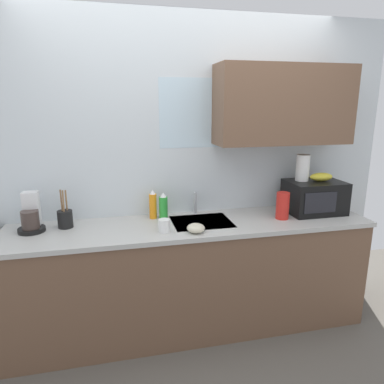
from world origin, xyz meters
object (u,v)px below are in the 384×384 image
Objects in this scene: banana_bunch at (321,177)px; cereal_canister at (283,206)px; dish_soap_bottle_orange at (153,205)px; small_bowl at (196,228)px; microwave at (314,197)px; dish_soap_bottle_green at (163,207)px; mug_white at (164,226)px; coffee_maker at (31,217)px; utensil_crock at (65,218)px; paper_towel_roll at (303,168)px.

cereal_canister is at bearing -165.62° from banana_bunch.
small_bowl is at bearing -56.47° from dish_soap_bottle_orange.
dish_soap_bottle_green is (-1.27, 0.12, -0.03)m from microwave.
dish_soap_bottle_orange is 1.09× the size of cereal_canister.
microwave is 4.84× the size of mug_white.
microwave reaches higher than mug_white.
dish_soap_bottle_orange is at bearing 173.90° from microwave.
coffee_maker reaches higher than mug_white.
dish_soap_bottle_orange is 0.67m from utensil_crock.
dish_soap_bottle_green is at bearing 3.58° from utensil_crock.
microwave is at bearing -27.38° from paper_towel_roll.
microwave is 2.02m from utensil_crock.
utensil_crock reaches higher than coffee_maker.
cereal_canister is (-0.24, -0.15, -0.27)m from paper_towel_roll.
paper_towel_roll is at bearing -0.59° from utensil_crock.
paper_towel_roll is 1.21m from dish_soap_bottle_green.
coffee_maker is 1.29× the size of cereal_canister.
utensil_crock is 2.25× the size of small_bowl.
banana_bunch reaches higher than utensil_crock.
cereal_canister is 0.77m from small_bowl.
coffee_maker is at bearing -176.59° from dish_soap_bottle_green.
dish_soap_bottle_orange is at bearing 174.18° from banana_bunch.
small_bowl is (0.93, -0.32, -0.04)m from utensil_crock.
dish_soap_bottle_orange is at bearing 161.78° from dish_soap_bottle_green.
small_bowl is at bearing -15.26° from mug_white.
coffee_maker is at bearing 175.25° from cereal_canister.
utensil_crock is at bearing 160.94° from small_bowl.
paper_towel_roll reaches higher than dish_soap_bottle_green.
dish_soap_bottle_green is at bearing -18.22° from dish_soap_bottle_orange.
small_bowl is at bearing -63.84° from dish_soap_bottle_green.
banana_bunch is 0.18m from paper_towel_roll.
utensil_crock reaches higher than dish_soap_bottle_orange.
microwave is at bearing -2.03° from utensil_crock.
paper_towel_roll is 1.69× the size of small_bowl.
mug_white is at bearing -20.21° from utensil_crock.
cereal_canister is 1.69m from utensil_crock.
cereal_canister is at bearing -147.99° from paper_towel_roll.
microwave is 0.18m from banana_bunch.
paper_towel_roll is at bearing -3.25° from dish_soap_bottle_green.
dish_soap_bottle_orange is 2.49× the size of mug_white.
mug_white is 0.23m from small_bowl.
mug_white is 0.32× the size of utensil_crock.
dish_soap_bottle_green is 0.96m from cereal_canister.
paper_towel_roll is at bearing -0.22° from coffee_maker.
utensil_crock is at bearing 2.85° from coffee_maker.
paper_towel_roll is 0.39m from cereal_canister.
microwave is 1.64× the size of coffee_maker.
cereal_canister is at bearing -13.09° from dish_soap_bottle_green.
dish_soap_bottle_orange is 1.04m from cereal_canister.
small_bowl is (-1.09, -0.25, -0.10)m from microwave.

